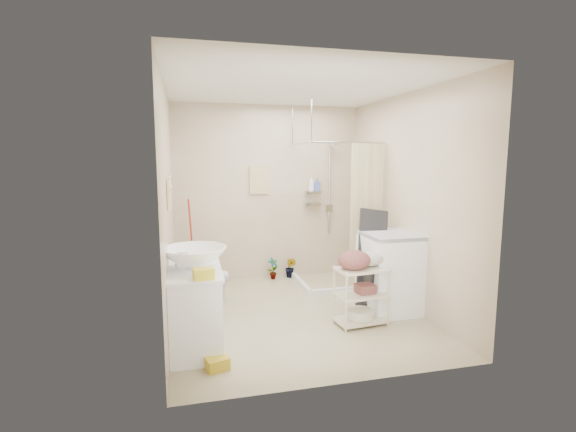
{
  "coord_description": "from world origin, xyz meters",
  "views": [
    {
      "loc": [
        -1.21,
        -4.57,
        1.81
      ],
      "look_at": [
        -0.03,
        0.25,
        1.13
      ],
      "focal_mm": 26.0,
      "sensor_mm": 36.0,
      "label": 1
    }
  ],
  "objects_px": {
    "toilet": "(203,278)",
    "washing_machine": "(391,272)",
    "vanity": "(196,309)",
    "laundry_rack": "(361,291)"
  },
  "relations": [
    {
      "from": "toilet",
      "to": "washing_machine",
      "type": "relative_size",
      "value": 0.72
    },
    {
      "from": "toilet",
      "to": "washing_machine",
      "type": "xyz_separation_m",
      "value": [
        2.18,
        -0.76,
        0.13
      ]
    },
    {
      "from": "vanity",
      "to": "washing_machine",
      "type": "relative_size",
      "value": 0.95
    },
    {
      "from": "toilet",
      "to": "vanity",
      "type": "bearing_deg",
      "value": 175.54
    },
    {
      "from": "toilet",
      "to": "laundry_rack",
      "type": "relative_size",
      "value": 0.88
    },
    {
      "from": "vanity",
      "to": "laundry_rack",
      "type": "height_order",
      "value": "vanity"
    },
    {
      "from": "washing_machine",
      "to": "laundry_rack",
      "type": "xyz_separation_m",
      "value": [
        -0.52,
        -0.32,
        -0.09
      ]
    },
    {
      "from": "vanity",
      "to": "laundry_rack",
      "type": "relative_size",
      "value": 1.17
    },
    {
      "from": "vanity",
      "to": "toilet",
      "type": "xyz_separation_m",
      "value": [
        0.12,
        1.24,
        -0.06
      ]
    },
    {
      "from": "washing_machine",
      "to": "laundry_rack",
      "type": "height_order",
      "value": "washing_machine"
    }
  ]
}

